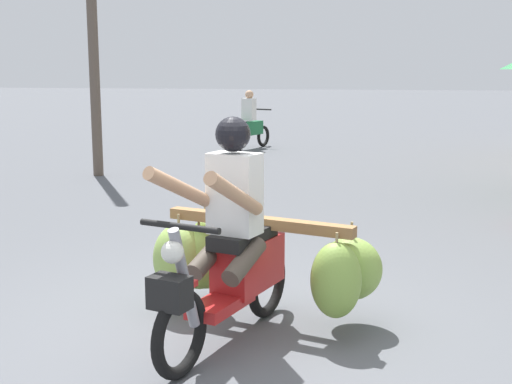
% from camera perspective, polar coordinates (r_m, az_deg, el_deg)
% --- Properties ---
extents(ground_plane, '(120.00, 120.00, 0.00)m').
position_cam_1_polar(ground_plane, '(4.92, -2.28, -12.38)').
color(ground_plane, '#56595E').
extents(motorbike_main_loaded, '(1.88, 1.91, 1.58)m').
position_cam_1_polar(motorbike_main_loaded, '(5.04, -0.95, -5.49)').
color(motorbike_main_loaded, black).
rests_on(motorbike_main_loaded, ground).
extents(motorbike_distant_ahead_left, '(0.73, 1.55, 1.40)m').
position_cam_1_polar(motorbike_distant_ahead_left, '(16.31, -0.51, 5.59)').
color(motorbike_distant_ahead_left, black).
rests_on(motorbike_distant_ahead_left, ground).
extents(utility_pole, '(0.18, 0.18, 5.23)m').
position_cam_1_polar(utility_pole, '(12.51, -13.51, 13.29)').
color(utility_pole, brown).
rests_on(utility_pole, ground).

